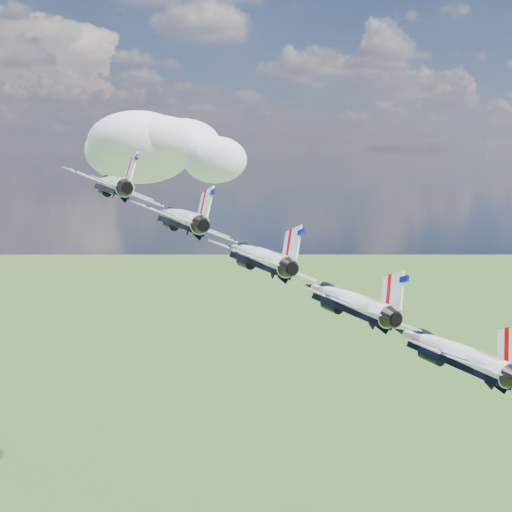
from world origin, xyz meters
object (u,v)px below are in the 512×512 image
object	(u,v)px
jet_1	(179,218)
jet_2	(256,256)
jet_0	(111,184)
jet_3	(345,300)
jet_4	(448,351)

from	to	relation	value
jet_1	jet_2	size ratio (longest dim) A/B	1.00
jet_0	jet_2	distance (m)	22.19
jet_0	jet_2	world-z (taller)	jet_0
jet_3	jet_4	size ratio (longest dim) A/B	1.00
jet_1	jet_4	world-z (taller)	jet_1
jet_1	jet_4	bearing A→B (deg)	-56.28
jet_2	jet_3	size ratio (longest dim) A/B	1.00
jet_0	jet_3	xyz separation A→B (m)	(21.92, -22.67, -10.65)
jet_2	jet_4	xyz separation A→B (m)	(14.61, -15.11, -7.10)
jet_3	jet_4	bearing A→B (deg)	-56.28
jet_0	jet_1	xyz separation A→B (m)	(7.31, -7.56, -3.55)
jet_1	jet_2	world-z (taller)	jet_1
jet_4	jet_3	bearing A→B (deg)	123.72
jet_1	jet_4	xyz separation A→B (m)	(21.92, -22.67, -10.65)
jet_0	jet_1	world-z (taller)	jet_0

